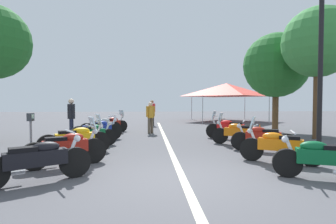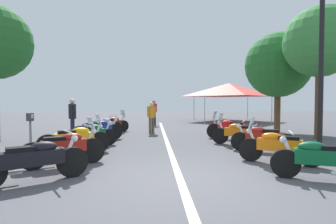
# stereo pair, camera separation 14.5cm
# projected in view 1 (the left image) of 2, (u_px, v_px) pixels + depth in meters

# --- Properties ---
(ground_plane) EXTENTS (80.00, 80.00, 0.00)m
(ground_plane) POSITION_uv_depth(u_px,v_px,m) (183.00, 180.00, 5.37)
(ground_plane) COLOR #4C4C51
(lane_centre_stripe) EXTENTS (20.21, 0.16, 0.01)m
(lane_centre_stripe) POSITION_uv_depth(u_px,v_px,m) (167.00, 143.00, 10.33)
(lane_centre_stripe) COLOR beige
(lane_centre_stripe) RESTS_ON ground_plane
(motorcycle_left_row_0) EXTENTS (1.25, 1.88, 1.00)m
(motorcycle_left_row_0) POSITION_uv_depth(u_px,v_px,m) (37.00, 160.00, 5.13)
(motorcycle_left_row_0) COLOR black
(motorcycle_left_row_0) RESTS_ON ground_plane
(motorcycle_left_row_1) EXTENTS (1.11, 1.85, 1.22)m
(motorcycle_left_row_1) POSITION_uv_depth(u_px,v_px,m) (67.00, 147.00, 6.51)
(motorcycle_left_row_1) COLOR black
(motorcycle_left_row_1) RESTS_ON ground_plane
(motorcycle_left_row_2) EXTENTS (1.10, 1.99, 1.22)m
(motorcycle_left_row_2) POSITION_uv_depth(u_px,v_px,m) (76.00, 139.00, 7.96)
(motorcycle_left_row_2) COLOR black
(motorcycle_left_row_2) RESTS_ON ground_plane
(motorcycle_left_row_3) EXTENTS (1.16, 1.78, 0.99)m
(motorcycle_left_row_3) POSITION_uv_depth(u_px,v_px,m) (90.00, 135.00, 9.30)
(motorcycle_left_row_3) COLOR black
(motorcycle_left_row_3) RESTS_ON ground_plane
(motorcycle_left_row_4) EXTENTS (1.38, 1.88, 1.01)m
(motorcycle_left_row_4) POSITION_uv_depth(u_px,v_px,m) (98.00, 130.00, 10.78)
(motorcycle_left_row_4) COLOR black
(motorcycle_left_row_4) RESTS_ON ground_plane
(motorcycle_left_row_5) EXTENTS (1.26, 1.77, 1.01)m
(motorcycle_left_row_5) POSITION_uv_depth(u_px,v_px,m) (101.00, 126.00, 12.34)
(motorcycle_left_row_5) COLOR black
(motorcycle_left_row_5) RESTS_ON ground_plane
(motorcycle_left_row_6) EXTENTS (1.34, 1.69, 1.20)m
(motorcycle_left_row_6) POSITION_uv_depth(u_px,v_px,m) (111.00, 124.00, 13.79)
(motorcycle_left_row_6) COLOR black
(motorcycle_left_row_6) RESTS_ON ground_plane
(motorcycle_right_row_0) EXTENTS (0.97, 1.87, 0.98)m
(motorcycle_right_row_0) POSITION_uv_depth(u_px,v_px,m) (322.00, 158.00, 5.38)
(motorcycle_right_row_0) COLOR black
(motorcycle_right_row_0) RESTS_ON ground_plane
(motorcycle_right_row_1) EXTENTS (1.18, 1.84, 1.20)m
(motorcycle_right_row_1) POSITION_uv_depth(u_px,v_px,m) (279.00, 146.00, 6.84)
(motorcycle_right_row_1) COLOR black
(motorcycle_right_row_1) RESTS_ON ground_plane
(motorcycle_right_row_2) EXTENTS (1.03, 1.91, 0.99)m
(motorcycle_right_row_2) POSITION_uv_depth(u_px,v_px,m) (262.00, 138.00, 8.49)
(motorcycle_right_row_2) COLOR black
(motorcycle_right_row_2) RESTS_ON ground_plane
(motorcycle_right_row_3) EXTENTS (1.20, 1.95, 1.20)m
(motorcycle_right_row_3) POSITION_uv_depth(u_px,v_px,m) (240.00, 133.00, 9.77)
(motorcycle_right_row_3) COLOR black
(motorcycle_right_row_3) RESTS_ON ground_plane
(motorcycle_right_row_4) EXTENTS (1.13, 1.98, 1.22)m
(motorcycle_right_row_4) POSITION_uv_depth(u_px,v_px,m) (230.00, 128.00, 11.34)
(motorcycle_right_row_4) COLOR black
(motorcycle_right_row_4) RESTS_ON ground_plane
(street_lamp_twin_globe) EXTENTS (0.32, 1.22, 5.27)m
(street_lamp_twin_globe) POSITION_uv_depth(u_px,v_px,m) (321.00, 36.00, 7.84)
(street_lamp_twin_globe) COLOR black
(street_lamp_twin_globe) RESTS_ON ground_plane
(parking_meter) EXTENTS (0.20, 0.15, 1.29)m
(parking_meter) POSITION_uv_depth(u_px,v_px,m) (31.00, 127.00, 7.29)
(parking_meter) COLOR slate
(parking_meter) RESTS_ON ground_plane
(traffic_cone_1) EXTENTS (0.36, 0.36, 0.61)m
(traffic_cone_1) POSITION_uv_depth(u_px,v_px,m) (260.00, 130.00, 12.12)
(traffic_cone_1) COLOR orange
(traffic_cone_1) RESTS_ON ground_plane
(bystander_0) EXTENTS (0.53, 0.32, 1.75)m
(bystander_0) POSITION_uv_depth(u_px,v_px,m) (71.00, 115.00, 11.58)
(bystander_0) COLOR #1E2338
(bystander_0) RESTS_ON ground_plane
(bystander_1) EXTENTS (0.34, 0.45, 1.61)m
(bystander_1) POSITION_uv_depth(u_px,v_px,m) (151.00, 115.00, 13.41)
(bystander_1) COLOR brown
(bystander_1) RESTS_ON ground_plane
(bystander_2) EXTENTS (0.35, 0.45, 1.74)m
(bystander_2) POSITION_uv_depth(u_px,v_px,m) (152.00, 111.00, 18.02)
(bystander_2) COLOR black
(bystander_2) RESTS_ON ground_plane
(roadside_tree_1) EXTENTS (3.42, 3.42, 5.28)m
(roadside_tree_1) POSITION_uv_depth(u_px,v_px,m) (276.00, 66.00, 14.06)
(roadside_tree_1) COLOR brown
(roadside_tree_1) RESTS_ON ground_plane
(roadside_tree_2) EXTENTS (3.02, 3.02, 5.69)m
(roadside_tree_2) POSITION_uv_depth(u_px,v_px,m) (318.00, 43.00, 11.32)
(roadside_tree_2) COLOR brown
(roadside_tree_2) RESTS_ON ground_plane
(event_tent) EXTENTS (5.68, 5.68, 3.20)m
(event_tent) POSITION_uv_depth(u_px,v_px,m) (226.00, 90.00, 22.22)
(event_tent) COLOR #E54C3F
(event_tent) RESTS_ON ground_plane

